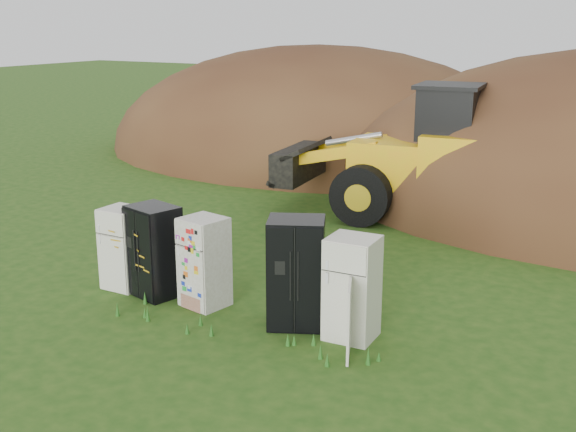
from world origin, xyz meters
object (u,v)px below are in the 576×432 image
fridge_leftmost (124,248)px  fridge_black_right (296,273)px  fridge_sticker (205,262)px  wheel_loader (412,152)px  fridge_open_door (352,288)px  fridge_black_side (154,251)px

fridge_leftmost → fridge_black_right: size_ratio=0.85×
fridge_sticker → wheel_loader: size_ratio=0.23×
fridge_sticker → fridge_open_door: 2.92m
fridge_open_door → wheel_loader: wheel_loader is taller
fridge_sticker → fridge_black_right: (1.87, 0.04, 0.11)m
fridge_open_door → fridge_sticker: bearing=178.6°
fridge_leftmost → fridge_sticker: fridge_sticker is taller
fridge_black_right → fridge_open_door: fridge_black_right is taller
fridge_black_side → fridge_sticker: bearing=17.1°
fridge_black_side → wheel_loader: size_ratio=0.24×
fridge_black_side → wheel_loader: 8.03m
fridge_open_door → wheel_loader: (-1.76, 7.57, 0.91)m
fridge_black_side → fridge_black_right: 3.01m
fridge_black_side → fridge_black_right: fridge_black_right is taller
fridge_sticker → fridge_leftmost: bearing=-168.1°
fridge_black_side → fridge_sticker: fridge_black_side is taller
fridge_leftmost → wheel_loader: bearing=68.0°
fridge_leftmost → wheel_loader: size_ratio=0.22×
fridge_sticker → fridge_open_door: size_ratio=0.96×
fridge_black_side → wheel_loader: wheel_loader is taller
fridge_black_side → fridge_sticker: (1.14, 0.03, -0.04)m
fridge_black_right → fridge_open_door: (1.04, -0.00, -0.08)m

